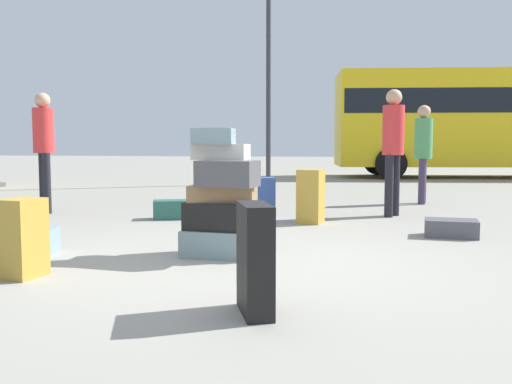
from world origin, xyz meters
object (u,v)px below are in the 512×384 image
at_px(suitcase_tan_behind_tower, 22,238).
at_px(person_passerby_in_red, 44,141).
at_px(person_tourist_with_camera, 423,146).
at_px(suitcase_tower, 222,203).
at_px(suitcase_teal_foreground_far, 178,209).
at_px(person_bearded_onlooker, 393,141).
at_px(parked_bus, 473,117).
at_px(suitcase_tan_right_side, 311,196).
at_px(suitcase_charcoal_white_trunk, 451,228).
at_px(suitcase_slate_foreground_near, 16,242).
at_px(suitcase_black_left_side, 255,259).
at_px(suitcase_navy_upright_blue, 264,198).

relative_size(suitcase_tan_behind_tower, person_passerby_in_red, 0.34).
bearing_deg(person_tourist_with_camera, suitcase_tower, -15.18).
xyz_separation_m(suitcase_teal_foreground_far, person_tourist_with_camera, (3.47, 2.61, 0.86)).
height_order(person_bearded_onlooker, parked_bus, parked_bus).
relative_size(suitcase_tower, suitcase_tan_right_side, 1.68).
bearing_deg(suitcase_tan_right_side, suitcase_charcoal_white_trunk, -17.12).
distance_m(suitcase_tower, parked_bus, 14.05).
height_order(suitcase_teal_foreground_far, person_bearded_onlooker, person_bearded_onlooker).
height_order(suitcase_tower, suitcase_slate_foreground_near, suitcase_tower).
xyz_separation_m(suitcase_charcoal_white_trunk, suitcase_black_left_side, (-1.60, -3.15, 0.24)).
distance_m(suitcase_tan_behind_tower, person_bearded_onlooker, 5.24).
bearing_deg(suitcase_slate_foreground_near, suitcase_tower, -3.02).
height_order(suitcase_navy_upright_blue, person_passerby_in_red, person_passerby_in_red).
xyz_separation_m(suitcase_tower, person_passerby_in_red, (-3.34, 2.67, 0.57)).
xyz_separation_m(suitcase_navy_upright_blue, person_passerby_in_red, (-3.27, -0.02, 0.78)).
bearing_deg(suitcase_charcoal_white_trunk, suitcase_black_left_side, -111.38).
distance_m(suitcase_black_left_side, person_passerby_in_red, 5.92).
relative_size(person_tourist_with_camera, person_passerby_in_red, 0.95).
bearing_deg(suitcase_black_left_side, suitcase_slate_foreground_near, 130.59).
relative_size(suitcase_slate_foreground_near, suitcase_tan_right_side, 0.98).
distance_m(suitcase_tan_right_side, person_passerby_in_red, 4.03).
relative_size(suitcase_black_left_side, person_passerby_in_red, 0.38).
relative_size(suitcase_teal_foreground_far, suitcase_tan_behind_tower, 1.12).
height_order(person_tourist_with_camera, person_passerby_in_red, person_passerby_in_red).
bearing_deg(suitcase_tan_behind_tower, suitcase_tower, 48.46).
height_order(suitcase_navy_upright_blue, suitcase_tan_right_side, suitcase_tan_right_side).
xyz_separation_m(suitcase_tower, suitcase_black_left_side, (0.62, -1.68, -0.15)).
bearing_deg(suitcase_tan_right_side, suitcase_slate_foreground_near, -123.82).
bearing_deg(suitcase_slate_foreground_near, person_bearded_onlooker, 32.38).
relative_size(suitcase_teal_foreground_far, suitcase_slate_foreground_near, 1.00).
distance_m(suitcase_slate_foreground_near, suitcase_black_left_side, 2.86).
bearing_deg(suitcase_navy_upright_blue, suitcase_slate_foreground_near, -136.75).
xyz_separation_m(suitcase_tan_right_side, parked_bus, (3.96, 10.92, 1.49)).
bearing_deg(suitcase_teal_foreground_far, parked_bus, 42.90).
xyz_separation_m(suitcase_slate_foreground_near, person_passerby_in_red, (-1.46, 2.96, 0.93)).
distance_m(suitcase_charcoal_white_trunk, person_passerby_in_red, 5.76).
distance_m(suitcase_teal_foreground_far, person_tourist_with_camera, 4.42).
distance_m(suitcase_teal_foreground_far, suitcase_black_left_side, 4.45).
xyz_separation_m(suitcase_tan_right_side, person_bearded_onlooker, (1.06, 0.87, 0.71)).
xyz_separation_m(suitcase_navy_upright_blue, suitcase_black_left_side, (0.68, -4.37, 0.05)).
bearing_deg(parked_bus, person_tourist_with_camera, -112.49).
relative_size(suitcase_black_left_side, person_tourist_with_camera, 0.40).
xyz_separation_m(person_bearded_onlooker, parked_bus, (2.89, 10.05, 0.77)).
bearing_deg(person_bearded_onlooker, parked_bus, -169.94).
height_order(suitcase_navy_upright_blue, suitcase_teal_foreground_far, suitcase_navy_upright_blue).
xyz_separation_m(person_bearded_onlooker, person_tourist_with_camera, (0.60, 1.83, -0.07)).
xyz_separation_m(suitcase_tan_behind_tower, suitcase_tan_right_side, (1.91, 3.38, 0.04)).
bearing_deg(person_bearded_onlooker, suitcase_charcoal_white_trunk, 43.87).
height_order(suitcase_tower, person_passerby_in_red, person_passerby_in_red).
distance_m(suitcase_tower, suitcase_navy_upright_blue, 2.70).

